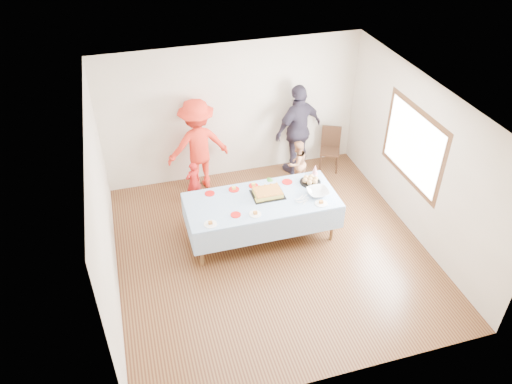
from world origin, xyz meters
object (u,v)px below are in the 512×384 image
at_px(party_table, 262,202).
at_px(dining_chair, 330,146).
at_px(birthday_cake, 268,193).
at_px(adult_left, 198,145).

height_order(party_table, dining_chair, dining_chair).
bearing_deg(birthday_cake, dining_chair, 41.62).
distance_m(party_table, birthday_cake, 0.19).
bearing_deg(birthday_cake, adult_left, 116.17).
xyz_separation_m(birthday_cake, dining_chair, (1.85, 1.64, -0.33)).
bearing_deg(birthday_cake, party_table, -145.58).
relative_size(party_table, adult_left, 1.37).
height_order(dining_chair, adult_left, adult_left).
relative_size(party_table, dining_chair, 2.79).
bearing_deg(adult_left, dining_chair, 173.29).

